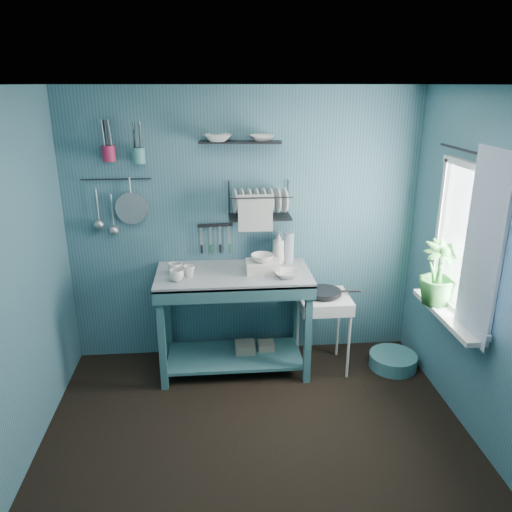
{
  "coord_description": "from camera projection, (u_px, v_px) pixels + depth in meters",
  "views": [
    {
      "loc": [
        -0.28,
        -2.9,
        2.51
      ],
      "look_at": [
        0.05,
        0.85,
        1.2
      ],
      "focal_mm": 35.0,
      "sensor_mm": 36.0,
      "label": 1
    }
  ],
  "objects": [
    {
      "name": "floor",
      "position": [
        260.0,
        453.0,
        3.58
      ],
      "size": [
        3.2,
        3.2,
        0.0
      ],
      "primitive_type": "plane",
      "color": "black",
      "rests_on": "ground"
    },
    {
      "name": "ceiling",
      "position": [
        261.0,
        85.0,
        2.76
      ],
      "size": [
        3.2,
        3.2,
        0.0
      ],
      "primitive_type": "plane",
      "rotation": [
        3.14,
        0.0,
        0.0
      ],
      "color": "silver",
      "rests_on": "ground"
    },
    {
      "name": "wall_back",
      "position": [
        244.0,
        228.0,
        4.58
      ],
      "size": [
        3.2,
        0.0,
        3.2
      ],
      "primitive_type": "plane",
      "rotation": [
        1.57,
        0.0,
        0.0
      ],
      "color": "#36606E",
      "rests_on": "ground"
    },
    {
      "name": "wall_front",
      "position": [
        301.0,
        460.0,
        1.76
      ],
      "size": [
        3.2,
        0.0,
        3.2
      ],
      "primitive_type": "plane",
      "rotation": [
        -1.57,
        0.0,
        0.0
      ],
      "color": "#36606E",
      "rests_on": "ground"
    },
    {
      "name": "wall_right",
      "position": [
        500.0,
        284.0,
        3.3
      ],
      "size": [
        0.0,
        3.0,
        3.0
      ],
      "primitive_type": "plane",
      "rotation": [
        1.57,
        0.0,
        -1.57
      ],
      "color": "#36606E",
      "rests_on": "ground"
    },
    {
      "name": "work_counter",
      "position": [
        234.0,
        321.0,
        4.5
      ],
      "size": [
        1.44,
        0.91,
        0.95
      ],
      "primitive_type": "cube",
      "rotation": [
        0.0,
        0.0,
        0.19
      ],
      "color": "#306166",
      "rests_on": "floor"
    },
    {
      "name": "mug_left",
      "position": [
        176.0,
        275.0,
        4.14
      ],
      "size": [
        0.12,
        0.12,
        0.1
      ],
      "primitive_type": "imported",
      "color": "silver",
      "rests_on": "work_counter"
    },
    {
      "name": "mug_mid",
      "position": [
        189.0,
        271.0,
        4.24
      ],
      "size": [
        0.14,
        0.14,
        0.09
      ],
      "primitive_type": "imported",
      "rotation": [
        0.0,
        0.0,
        0.52
      ],
      "color": "silver",
      "rests_on": "work_counter"
    },
    {
      "name": "mug_right",
      "position": [
        175.0,
        269.0,
        4.29
      ],
      "size": [
        0.17,
        0.17,
        0.1
      ],
      "primitive_type": "imported",
      "rotation": [
        0.0,
        0.0,
        1.05
      ],
      "color": "silver",
      "rests_on": "work_counter"
    },
    {
      "name": "wash_tub",
      "position": [
        262.0,
        267.0,
        4.33
      ],
      "size": [
        0.28,
        0.22,
        0.1
      ],
      "primitive_type": "cube",
      "color": "silver",
      "rests_on": "work_counter"
    },
    {
      "name": "tub_bowl",
      "position": [
        262.0,
        258.0,
        4.3
      ],
      "size": [
        0.2,
        0.19,
        0.06
      ],
      "primitive_type": "imported",
      "color": "silver",
      "rests_on": "wash_tub"
    },
    {
      "name": "soap_bottle",
      "position": [
        278.0,
        247.0,
        4.52
      ],
      "size": [
        0.11,
        0.12,
        0.3
      ],
      "primitive_type": "imported",
      "color": "silver",
      "rests_on": "work_counter"
    },
    {
      "name": "water_bottle",
      "position": [
        289.0,
        247.0,
        4.55
      ],
      "size": [
        0.09,
        0.09,
        0.28
      ],
      "primitive_type": "cylinder",
      "color": "#A1A9B3",
      "rests_on": "work_counter"
    },
    {
      "name": "counter_bowl",
      "position": [
        287.0,
        274.0,
        4.23
      ],
      "size": [
        0.22,
        0.22,
        0.05
      ],
      "primitive_type": "imported",
      "color": "silver",
      "rests_on": "work_counter"
    },
    {
      "name": "hotplate_stand",
      "position": [
        322.0,
        332.0,
        4.55
      ],
      "size": [
        0.53,
        0.53,
        0.72
      ],
      "primitive_type": "cube",
      "rotation": [
        0.0,
        0.0,
        0.2
      ],
      "color": "silver",
      "rests_on": "floor"
    },
    {
      "name": "frying_pan",
      "position": [
        324.0,
        292.0,
        4.43
      ],
      "size": [
        0.3,
        0.3,
        0.03
      ],
      "primitive_type": "cylinder",
      "color": "black",
      "rests_on": "hotplate_stand"
    },
    {
      "name": "knife_strip",
      "position": [
        215.0,
        225.0,
        4.52
      ],
      "size": [
        0.32,
        0.04,
        0.03
      ],
      "primitive_type": "cube",
      "rotation": [
        0.0,
        0.0,
        0.07
      ],
      "color": "black",
      "rests_on": "wall_back"
    },
    {
      "name": "dish_rack",
      "position": [
        260.0,
        201.0,
        4.38
      ],
      "size": [
        0.57,
        0.3,
        0.32
      ],
      "primitive_type": "cube",
      "rotation": [
        0.0,
        0.0,
        0.11
      ],
      "color": "black",
      "rests_on": "wall_back"
    },
    {
      "name": "upper_shelf",
      "position": [
        240.0,
        142.0,
        4.23
      ],
      "size": [
        0.72,
        0.26,
        0.01
      ],
      "primitive_type": "cube",
      "rotation": [
        0.0,
        0.0,
        -0.12
      ],
      "color": "black",
      "rests_on": "wall_back"
    },
    {
      "name": "shelf_bowl_left",
      "position": [
        218.0,
        136.0,
        4.19
      ],
      "size": [
        0.26,
        0.26,
        0.06
      ],
      "primitive_type": "imported",
      "rotation": [
        0.0,
        0.0,
        -0.14
      ],
      "color": "silver",
      "rests_on": "upper_shelf"
    },
    {
      "name": "shelf_bowl_right",
      "position": [
        262.0,
        139.0,
        4.23
      ],
      "size": [
        0.22,
        0.22,
        0.05
      ],
      "primitive_type": "imported",
      "rotation": [
        0.0,
        0.0,
        0.08
      ],
      "color": "silver",
      "rests_on": "upper_shelf"
    },
    {
      "name": "utensil_cup_magenta",
      "position": [
        109.0,
        153.0,
        4.18
      ],
      "size": [
        0.11,
        0.11,
        0.13
      ],
      "primitive_type": "cylinder",
      "color": "#A81F43",
      "rests_on": "wall_back"
    },
    {
      "name": "utensil_cup_teal",
      "position": [
        139.0,
        155.0,
        4.21
      ],
      "size": [
        0.11,
        0.11,
        0.13
      ],
      "primitive_type": "cylinder",
      "color": "teal",
      "rests_on": "wall_back"
    },
    {
      "name": "colander",
      "position": [
        132.0,
        208.0,
        4.38
      ],
      "size": [
        0.28,
        0.03,
        0.28
      ],
      "primitive_type": "cylinder",
      "rotation": [
        1.54,
        0.0,
        0.0
      ],
      "color": "#AAAEB3",
      "rests_on": "wall_back"
    },
    {
      "name": "ladle_outer",
      "position": [
        97.0,
        205.0,
        4.35
      ],
      "size": [
        0.01,
        0.01,
        0.3
      ],
      "primitive_type": "cylinder",
      "color": "#AAAEB3",
      "rests_on": "wall_back"
    },
    {
      "name": "ladle_inner",
      "position": [
        112.0,
        211.0,
        4.38
      ],
      "size": [
        0.01,
        0.01,
        0.3
      ],
      "primitive_type": "cylinder",
      "color": "#AAAEB3",
      "rests_on": "wall_back"
    },
    {
      "name": "hook_rail",
      "position": [
        116.0,
        179.0,
        4.3
      ],
      "size": [
        0.6,
        0.01,
        0.01
      ],
      "primitive_type": "cylinder",
      "rotation": [
        0.0,
        1.57,
        0.0
      ],
      "color": "black",
      "rests_on": "wall_back"
    },
    {
      "name": "window_glass",
      "position": [
        468.0,
        242.0,
        3.68
      ],
      "size": [
        0.0,
        1.1,
        1.1
      ],
      "primitive_type": "plane",
      "rotation": [
        1.57,
        0.0,
        1.57
      ],
      "color": "white",
      "rests_on": "wall_right"
    },
    {
      "name": "windowsill",
      "position": [
        447.0,
        315.0,
        3.86
      ],
      "size": [
        0.16,
        0.95,
        0.04
      ],
      "primitive_type": "cube",
      "color": "silver",
      "rests_on": "wall_right"
    },
    {
      "name": "curtain",
      "position": [
        481.0,
        249.0,
        3.37
      ],
      "size": [
        0.0,
        1.35,
        1.35
      ],
      "primitive_type": "plane",
      "rotation": [
        1.57,
        0.0,
        1.57
      ],
      "color": "silver",
      "rests_on": "wall_right"
    },
    {
      "name": "curtain_rod",
      "position": [
        475.0,
        153.0,
        3.46
      ],
      "size": [
        0.02,
        1.05,
        0.02
      ],
      "primitive_type": "cylinder",
      "rotation": [
        1.57,
        0.0,
        0.0
      ],
      "color": "black",
      "rests_on": "wall_right"
    },
    {
      "name": "potted_plant",
      "position": [
        438.0,
        273.0,
        3.94
      ],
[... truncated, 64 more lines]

